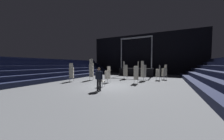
# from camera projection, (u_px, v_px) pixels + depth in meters

# --- Properties ---
(ground_plane) EXTENTS (22.00, 30.00, 0.10)m
(ground_plane) POSITION_uv_depth(u_px,v_px,m) (109.00, 86.00, 10.37)
(ground_plane) COLOR #515459
(arena_end_wall) EXTENTS (22.00, 0.30, 8.00)m
(arena_end_wall) POSITION_uv_depth(u_px,v_px,m) (143.00, 54.00, 23.66)
(arena_end_wall) COLOR black
(arena_end_wall) RESTS_ON ground_plane
(bleacher_bank_left) EXTENTS (4.50, 24.00, 2.70)m
(bleacher_bank_left) POSITION_uv_depth(u_px,v_px,m) (52.00, 69.00, 15.00)
(bleacher_bank_left) COLOR #191E38
(bleacher_bank_left) RESTS_ON ground_plane
(stage_riser) EXTENTS (5.42, 3.48, 6.24)m
(stage_riser) POSITION_uv_depth(u_px,v_px,m) (138.00, 71.00, 20.14)
(stage_riser) COLOR black
(stage_riser) RESTS_ON ground_plane
(man_with_tie) EXTENTS (0.57, 0.29, 1.71)m
(man_with_tie) POSITION_uv_depth(u_px,v_px,m) (99.00, 78.00, 8.41)
(man_with_tie) COLOR black
(man_with_tie) RESTS_ON ground_plane
(chair_stack_front_left) EXTENTS (0.61, 0.61, 2.31)m
(chair_stack_front_left) POSITION_uv_depth(u_px,v_px,m) (143.00, 71.00, 13.59)
(chair_stack_front_left) COLOR #B2B5BA
(chair_stack_front_left) RESTS_ON ground_plane
(chair_stack_front_right) EXTENTS (0.49, 0.49, 1.79)m
(chair_stack_front_right) POSITION_uv_depth(u_px,v_px,m) (158.00, 73.00, 14.06)
(chair_stack_front_right) COLOR #B2B5BA
(chair_stack_front_right) RESTS_ON ground_plane
(chair_stack_mid_left) EXTENTS (0.62, 0.62, 1.88)m
(chair_stack_mid_left) POSITION_uv_depth(u_px,v_px,m) (164.00, 72.00, 14.69)
(chair_stack_mid_left) COLOR #B2B5BA
(chair_stack_mid_left) RESTS_ON ground_plane
(chair_stack_mid_right) EXTENTS (0.56, 0.56, 2.22)m
(chair_stack_mid_right) POSITION_uv_depth(u_px,v_px,m) (136.00, 72.00, 11.58)
(chair_stack_mid_right) COLOR #B2B5BA
(chair_stack_mid_right) RESTS_ON ground_plane
(chair_stack_mid_centre) EXTENTS (0.61, 0.61, 2.05)m
(chair_stack_mid_centre) POSITION_uv_depth(u_px,v_px,m) (71.00, 72.00, 12.92)
(chair_stack_mid_centre) COLOR #B2B5BA
(chair_stack_mid_centre) RESTS_ON ground_plane
(chair_stack_rear_left) EXTENTS (0.57, 0.57, 2.56)m
(chair_stack_rear_left) POSITION_uv_depth(u_px,v_px,m) (91.00, 70.00, 14.12)
(chair_stack_rear_left) COLOR #B2B5BA
(chair_stack_rear_left) RESTS_ON ground_plane
(chair_stack_rear_right) EXTENTS (0.62, 0.62, 2.31)m
(chair_stack_rear_right) POSITION_uv_depth(u_px,v_px,m) (125.00, 70.00, 15.22)
(chair_stack_rear_right) COLOR #B2B5BA
(chair_stack_rear_right) RESTS_ON ground_plane
(chair_stack_rear_centre) EXTENTS (0.54, 0.54, 1.71)m
(chair_stack_rear_centre) POSITION_uv_depth(u_px,v_px,m) (108.00, 74.00, 12.17)
(chair_stack_rear_centre) COLOR #B2B5BA
(chair_stack_rear_centre) RESTS_ON ground_plane
(loose_chair_near_man) EXTENTS (0.45, 0.45, 0.95)m
(loose_chair_near_man) POSITION_uv_depth(u_px,v_px,m) (101.00, 81.00, 9.93)
(loose_chair_near_man) COLOR #B2B5BA
(loose_chair_near_man) RESTS_ON ground_plane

